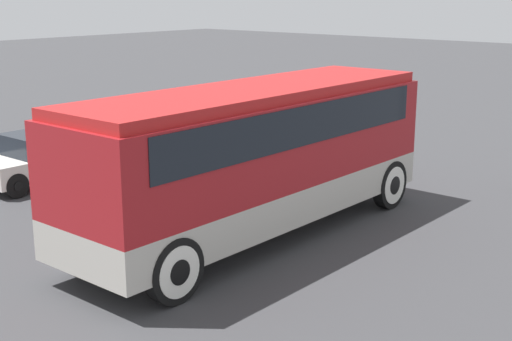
# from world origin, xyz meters

# --- Properties ---
(ground_plane) EXTENTS (120.00, 120.00, 0.00)m
(ground_plane) POSITION_xyz_m (0.00, 0.00, 0.00)
(ground_plane) COLOR #38383A
(tour_bus) EXTENTS (9.34, 2.64, 3.28)m
(tour_bus) POSITION_xyz_m (0.10, -0.00, 1.98)
(tour_bus) COLOR #B7B2A8
(tour_bus) RESTS_ON ground_plane
(parked_car_near) EXTENTS (4.38, 1.80, 1.42)m
(parked_car_near) POSITION_xyz_m (-0.10, 7.40, 0.70)
(parked_car_near) COLOR silver
(parked_car_near) RESTS_ON ground_plane
(parked_car_mid) EXTENTS (4.17, 1.97, 1.45)m
(parked_car_mid) POSITION_xyz_m (4.06, 7.89, 0.72)
(parked_car_mid) COLOR maroon
(parked_car_mid) RESTS_ON ground_plane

